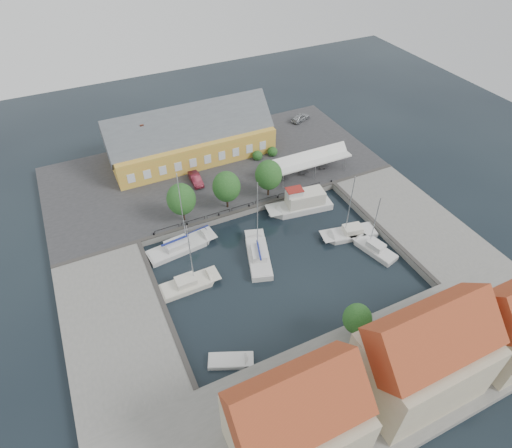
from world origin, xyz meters
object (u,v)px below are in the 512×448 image
at_px(west_boat_b, 189,285).
at_px(tent_canopy, 310,160).
at_px(east_boat_b, 350,234).
at_px(launch_sw, 230,362).
at_px(launch_nw, 198,236).
at_px(west_boat_a, 180,247).
at_px(car_silver, 300,117).
at_px(car_red, 196,179).
at_px(trawler, 302,204).
at_px(center_sailboat, 258,256).
at_px(east_boat_c, 373,249).
at_px(warehouse, 188,139).

bearing_deg(west_boat_b, tent_canopy, 28.39).
distance_m(east_boat_b, launch_sw, 26.36).
xyz_separation_m(launch_sw, launch_nw, (3.67, 20.81, -0.00)).
height_order(tent_canopy, west_boat_a, west_boat_a).
relative_size(car_silver, car_red, 0.99).
bearing_deg(west_boat_b, launch_nw, 63.54).
xyz_separation_m(tent_canopy, car_red, (-18.27, 5.62, -1.95)).
height_order(trawler, west_boat_a, west_boat_a).
xyz_separation_m(car_red, launch_sw, (-7.52, -32.15, -1.64)).
bearing_deg(west_boat_b, trawler, 19.35).
xyz_separation_m(center_sailboat, launch_sw, (-9.73, -12.97, -0.27)).
height_order(tent_canopy, west_boat_b, west_boat_b).
bearing_deg(launch_sw, west_boat_b, 92.65).
bearing_deg(car_red, east_boat_b, -50.00).
xyz_separation_m(east_boat_b, launch_nw, (-20.10, 9.43, -0.17)).
xyz_separation_m(east_boat_c, launch_sw, (-25.00, -7.40, -0.17)).
distance_m(warehouse, west_boat_a, 23.10).
xyz_separation_m(warehouse, west_boat_a, (-8.60, -21.04, -4.16)).
height_order(car_red, east_boat_b, east_boat_b).
bearing_deg(east_boat_c, launch_sw, -163.51).
bearing_deg(trawler, launch_sw, -136.11).
distance_m(warehouse, tent_canopy, 21.63).
height_order(warehouse, trawler, warehouse).
bearing_deg(center_sailboat, warehouse, 91.14).
relative_size(tent_canopy, east_boat_b, 1.24).
distance_m(tent_canopy, car_red, 19.21).
bearing_deg(east_boat_c, east_boat_b, 107.10).
xyz_separation_m(car_silver, trawler, (-13.32, -23.61, -0.73)).
height_order(car_red, trawler, trawler).
xyz_separation_m(tent_canopy, launch_sw, (-25.79, -26.53, -3.59)).
bearing_deg(east_boat_b, launch_nw, 154.85).
xyz_separation_m(east_boat_c, launch_nw, (-21.32, 13.41, -0.17)).
height_order(tent_canopy, launch_nw, tent_canopy).
bearing_deg(east_boat_b, west_boat_a, 161.03).
height_order(car_silver, trawler, trawler).
relative_size(car_silver, west_boat_a, 0.33).
relative_size(warehouse, tent_canopy, 2.04).
relative_size(tent_canopy, car_silver, 3.19).
xyz_separation_m(car_silver, car_red, (-26.24, -11.13, -0.02)).
xyz_separation_m(tent_canopy, trawler, (-5.34, -6.86, -2.67)).
bearing_deg(east_boat_c, west_boat_a, 153.92).
xyz_separation_m(trawler, east_boat_b, (3.33, -8.29, -0.76)).
relative_size(center_sailboat, launch_sw, 2.40).
height_order(tent_canopy, center_sailboat, center_sailboat).
bearing_deg(trawler, center_sailboat, -148.00).
height_order(trawler, launch_nw, trawler).
relative_size(center_sailboat, trawler, 1.19).
height_order(car_silver, west_boat_b, west_boat_b).
bearing_deg(west_boat_b, east_boat_c, -10.81).
xyz_separation_m(car_red, west_boat_a, (-6.93, -12.80, -1.46)).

